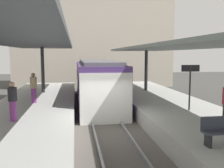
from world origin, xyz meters
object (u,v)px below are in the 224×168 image
platform_bench (224,130)px  passenger_near_bench (13,101)px  platform_sign (190,77)px  commuter_train (97,82)px  passenger_far_end (34,87)px

platform_bench → passenger_near_bench: size_ratio=0.87×
platform_sign → commuter_train: bearing=121.7°
platform_sign → passenger_far_end: 8.42m
platform_bench → passenger_near_bench: passenger_near_bench is taller
commuter_train → passenger_near_bench: bearing=-119.3°
commuter_train → passenger_near_bench: 8.28m
commuter_train → platform_bench: 11.41m
passenger_far_end → platform_sign: bearing=-21.7°
commuter_train → platform_bench: size_ratio=7.89×
commuter_train → passenger_near_bench: commuter_train is taller
commuter_train → platform_bench: commuter_train is taller
passenger_near_bench → platform_sign: bearing=5.8°
platform_bench → passenger_far_end: (-6.69, 7.74, 0.41)m
platform_sign → passenger_near_bench: (-8.00, -0.81, -0.79)m
commuter_train → platform_bench: (2.85, -11.04, -0.26)m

